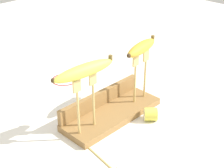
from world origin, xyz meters
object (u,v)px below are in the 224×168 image
at_px(fork_fallen_near, 107,164).
at_px(banana_chunk_far, 150,114).
at_px(banana_raised_left, 84,70).
at_px(wire_coil, 65,79).
at_px(fork_stand_right, 140,72).
at_px(fork_stand_left, 86,98).
at_px(banana_raised_right, 141,48).

height_order(fork_fallen_near, banana_chunk_far, banana_chunk_far).
distance_m(banana_raised_left, wire_coil, 0.43).
distance_m(fork_fallen_near, banana_chunk_far, 0.25).
relative_size(fork_stand_right, wire_coil, 1.65).
bearing_deg(fork_stand_left, banana_chunk_far, -23.97).
height_order(fork_stand_left, fork_stand_right, fork_stand_left).
bearing_deg(fork_stand_left, fork_fallen_near, -110.70).
bearing_deg(banana_raised_left, fork_stand_left, -4.94).
height_order(fork_stand_left, banana_raised_right, banana_raised_right).
relative_size(banana_chunk_far, wire_coil, 0.57).
height_order(banana_raised_left, fork_fallen_near, banana_raised_left).
height_order(fork_stand_left, wire_coil, fork_stand_left).
bearing_deg(banana_raised_right, banana_chunk_far, -118.21).
distance_m(fork_stand_right, fork_fallen_near, 0.35).
xyz_separation_m(banana_chunk_far, wire_coil, (-0.02, 0.41, -0.02)).
bearing_deg(banana_raised_left, fork_stand_right, -0.00).
height_order(fork_stand_left, banana_chunk_far, fork_stand_left).
bearing_deg(fork_stand_left, banana_raised_right, -0.00).
bearing_deg(fork_stand_right, banana_chunk_far, -118.24).
bearing_deg(wire_coil, fork_fallen_near, -116.09).
bearing_deg(wire_coil, banana_raised_left, -118.22).
bearing_deg(banana_chunk_far, fork_stand_right, 61.76).
bearing_deg(banana_chunk_far, banana_raised_left, 156.04).
bearing_deg(fork_fallen_near, banana_chunk_far, 11.63).
distance_m(banana_raised_left, fork_fallen_near, 0.26).
bearing_deg(wire_coil, banana_raised_right, -78.80).
bearing_deg(fork_fallen_near, banana_raised_left, 69.33).
xyz_separation_m(fork_fallen_near, banana_chunk_far, (0.25, 0.05, 0.02)).
bearing_deg(fork_stand_left, fork_stand_right, 0.00).
xyz_separation_m(fork_stand_left, fork_stand_right, (0.24, 0.00, -0.00)).
xyz_separation_m(fork_stand_right, banana_raised_right, (-0.00, -0.00, 0.09)).
height_order(banana_raised_left, banana_raised_right, banana_raised_left).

